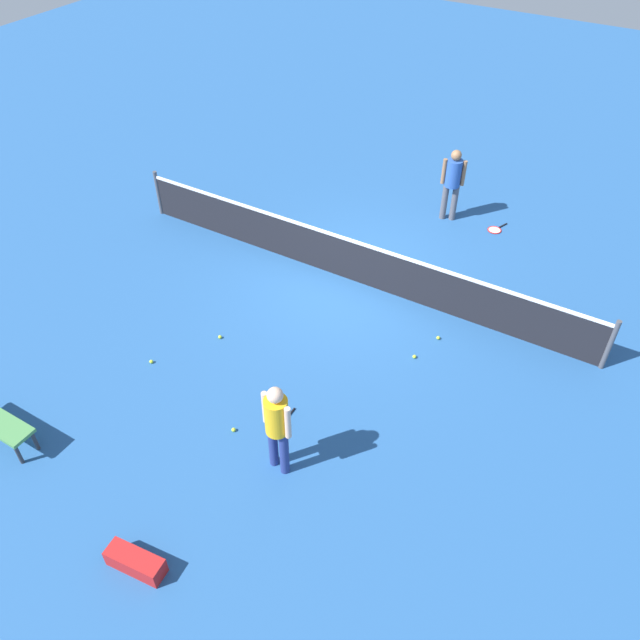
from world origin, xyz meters
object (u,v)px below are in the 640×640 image
tennis_racket_near_player (282,425)px  tennis_ball_by_net (234,430)px  equipment_bag (133,561)px  tennis_racket_far_player (495,230)px  player_far_side (453,179)px  tennis_ball_midcourt (438,338)px  tennis_ball_near_player (151,362)px  tennis_ball_baseline (414,357)px  player_near_side (277,423)px  tennis_ball_stray_left (220,337)px

tennis_racket_near_player → tennis_ball_by_net: 0.76m
tennis_ball_by_net → equipment_bag: bearing=-84.8°
tennis_racket_far_player → player_far_side: bearing=-175.2°
tennis_ball_midcourt → equipment_bag: (-1.73, -6.12, 0.11)m
tennis_racket_near_player → tennis_ball_midcourt: (1.36, 3.15, 0.02)m
tennis_ball_near_player → tennis_ball_baseline: size_ratio=1.00×
tennis_racket_near_player → tennis_ball_by_net: (-0.59, -0.48, 0.02)m
player_far_side → tennis_ball_baseline: 4.88m
player_far_side → tennis_ball_baseline: player_far_side is taller
player_near_side → tennis_racket_near_player: 1.27m
tennis_ball_midcourt → tennis_ball_baseline: 0.69m
player_far_side → tennis_ball_near_player: bearing=-110.8°
player_near_side → tennis_racket_near_player: (-0.41, 0.67, -1.00)m
tennis_ball_midcourt → equipment_bag: size_ratio=0.08×
tennis_racket_far_player → tennis_ball_by_net: size_ratio=9.17×
player_far_side → tennis_ball_baseline: bearing=-74.9°
tennis_ball_near_player → tennis_ball_by_net: same height
tennis_racket_near_player → tennis_ball_baseline: (1.19, 2.48, 0.02)m
tennis_racket_near_player → tennis_ball_baseline: size_ratio=8.87×
tennis_ball_midcourt → equipment_bag: bearing=-105.8°
player_near_side → tennis_ball_baseline: (0.78, 3.15, -0.98)m
tennis_ball_near_player → equipment_bag: bearing=-51.4°
tennis_ball_midcourt → tennis_ball_by_net: bearing=-118.3°
player_near_side → tennis_ball_baseline: size_ratio=25.76×
player_near_side → tennis_ball_near_player: 3.37m
player_far_side → equipment_bag: 10.10m
player_near_side → player_far_side: same height
tennis_ball_stray_left → tennis_ball_baseline: bearing=22.2°
tennis_racket_far_player → tennis_ball_stray_left: size_ratio=9.17×
tennis_ball_near_player → tennis_ball_baseline: same height
player_near_side → tennis_racket_far_player: bearing=85.1°
player_far_side → tennis_ball_stray_left: player_far_side is taller
tennis_racket_far_player → tennis_ball_baseline: 4.71m
tennis_racket_far_player → tennis_ball_by_net: (-1.66, -7.67, 0.02)m
tennis_racket_far_player → tennis_ball_stray_left: (-3.17, -6.05, 0.02)m
tennis_racket_far_player → tennis_ball_by_net: tennis_ball_by_net is taller
tennis_ball_near_player → tennis_ball_stray_left: bearing=60.0°
tennis_racket_near_player → tennis_ball_midcourt: bearing=66.6°
tennis_ball_near_player → tennis_ball_midcourt: size_ratio=1.00×
tennis_ball_stray_left → tennis_ball_by_net: bearing=-47.2°
tennis_ball_midcourt → tennis_ball_stray_left: 4.00m
tennis_racket_near_player → equipment_bag: bearing=-97.0°
tennis_racket_far_player → equipment_bag: 10.25m
player_near_side → tennis_ball_near_player: size_ratio=25.76×
equipment_bag → tennis_racket_far_player: bearing=81.9°
player_near_side → tennis_racket_far_player: size_ratio=2.81×
tennis_ball_baseline → tennis_ball_stray_left: bearing=-157.8°
tennis_racket_near_player → tennis_ball_baseline: 2.75m
tennis_ball_by_net → tennis_ball_midcourt: (1.96, 3.63, 0.00)m
tennis_racket_far_player → tennis_ball_near_player: 8.12m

